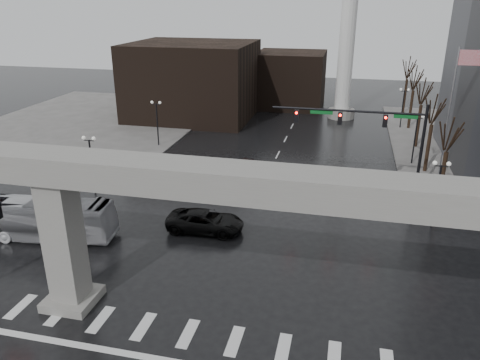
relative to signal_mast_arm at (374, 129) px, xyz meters
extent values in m
plane|color=black|center=(-8.99, -18.80, -5.83)|extent=(160.00, 160.00, 0.00)
cube|color=slate|center=(-34.99, 17.20, -5.75)|extent=(28.00, 36.00, 0.15)
cube|color=gray|center=(-8.99, -18.80, 2.17)|extent=(48.00, 2.20, 1.40)
cube|color=gray|center=(-15.99, -18.80, -2.18)|extent=(1.60, 1.60, 7.30)
cube|color=gray|center=(-15.99, -18.80, -5.58)|extent=(2.60, 2.60, 0.50)
cube|color=black|center=(-22.99, 23.20, -0.83)|extent=(16.00, 14.00, 10.00)
cube|color=black|center=(-10.99, 33.20, -1.83)|extent=(10.00, 10.00, 8.00)
cylinder|color=white|center=(-2.99, 27.20, 9.17)|extent=(2.00, 2.00, 30.00)
cylinder|color=gray|center=(-2.99, 27.20, -5.23)|extent=(3.60, 3.60, 1.20)
cylinder|color=black|center=(3.81, 0.00, -1.83)|extent=(0.24, 0.24, 8.00)
cylinder|color=black|center=(-2.19, 0.00, 1.37)|extent=(12.00, 0.18, 0.18)
cube|color=black|center=(0.81, 0.00, 0.72)|extent=(0.35, 0.30, 1.00)
cube|color=black|center=(-2.69, 0.00, 0.72)|extent=(0.35, 0.30, 1.00)
cube|color=black|center=(-6.19, 0.00, 0.72)|extent=(0.35, 0.30, 1.00)
sphere|color=#FF0C05|center=(0.81, -0.18, 1.02)|extent=(0.20, 0.20, 0.20)
cube|color=#0D5F23|center=(2.31, 0.00, 1.17)|extent=(1.80, 0.05, 0.35)
cube|color=#0D5F23|center=(-4.19, 0.00, 1.17)|extent=(1.80, 0.05, 0.35)
cylinder|color=silver|center=(6.01, 3.20, 0.17)|extent=(0.12, 0.12, 12.00)
cube|color=red|center=(7.01, 3.20, 5.37)|extent=(2.00, 0.03, 1.20)
cylinder|color=black|center=(4.51, -4.80, -3.43)|extent=(0.14, 0.14, 4.80)
cube|color=black|center=(4.51, -4.80, -1.08)|extent=(0.90, 0.06, 0.06)
sphere|color=silver|center=(4.06, -4.80, -0.88)|extent=(0.32, 0.32, 0.32)
sphere|color=silver|center=(4.96, -4.80, -0.88)|extent=(0.32, 0.32, 0.32)
cylinder|color=black|center=(4.51, 9.20, -3.43)|extent=(0.14, 0.14, 4.80)
cube|color=black|center=(4.51, 9.20, -1.08)|extent=(0.90, 0.06, 0.06)
sphere|color=silver|center=(4.06, 9.20, -0.88)|extent=(0.32, 0.32, 0.32)
sphere|color=silver|center=(4.96, 9.20, -0.88)|extent=(0.32, 0.32, 0.32)
cylinder|color=black|center=(4.51, 23.20, -3.43)|extent=(0.14, 0.14, 4.80)
cube|color=black|center=(4.51, 23.20, -1.08)|extent=(0.90, 0.06, 0.06)
sphere|color=silver|center=(4.06, 23.20, -0.88)|extent=(0.32, 0.32, 0.32)
sphere|color=silver|center=(4.96, 23.20, -0.88)|extent=(0.32, 0.32, 0.32)
cylinder|color=black|center=(-22.49, -4.80, -3.43)|extent=(0.14, 0.14, 4.80)
cube|color=black|center=(-22.49, -4.80, -1.08)|extent=(0.90, 0.06, 0.06)
sphere|color=silver|center=(-22.94, -4.80, -0.88)|extent=(0.32, 0.32, 0.32)
sphere|color=silver|center=(-22.04, -4.80, -0.88)|extent=(0.32, 0.32, 0.32)
cylinder|color=black|center=(-22.49, 9.20, -3.43)|extent=(0.14, 0.14, 4.80)
cube|color=black|center=(-22.49, 9.20, -1.08)|extent=(0.90, 0.06, 0.06)
sphere|color=silver|center=(-22.94, 9.20, -0.88)|extent=(0.32, 0.32, 0.32)
sphere|color=silver|center=(-22.04, 9.20, -0.88)|extent=(0.32, 0.32, 0.32)
cylinder|color=black|center=(-22.49, 23.20, -3.43)|extent=(0.14, 0.14, 4.80)
cube|color=black|center=(-22.49, 23.20, -1.08)|extent=(0.90, 0.06, 0.06)
sphere|color=silver|center=(-22.94, 23.20, -0.88)|extent=(0.32, 0.32, 0.32)
sphere|color=silver|center=(-22.04, 23.20, -0.88)|extent=(0.32, 0.32, 0.32)
cylinder|color=black|center=(5.51, -0.80, -3.55)|extent=(0.34, 0.34, 4.55)
cylinder|color=black|center=(5.51, -0.80, 0.18)|extent=(0.12, 1.52, 2.98)
cylinder|color=black|center=(6.01, -0.55, -0.05)|extent=(0.83, 1.14, 2.51)
cylinder|color=black|center=(5.51, 7.20, -3.50)|extent=(0.34, 0.34, 4.66)
cylinder|color=black|center=(5.51, 7.20, 0.32)|extent=(0.12, 1.55, 3.05)
cylinder|color=black|center=(6.01, 7.45, 0.08)|extent=(0.85, 1.16, 2.57)
cylinder|color=black|center=(5.51, 15.20, -3.45)|extent=(0.34, 0.34, 4.76)
cylinder|color=black|center=(5.51, 15.20, 0.46)|extent=(0.12, 1.59, 3.11)
cylinder|color=black|center=(6.01, 15.45, 0.22)|extent=(0.86, 1.18, 2.62)
cylinder|color=black|center=(5.51, 23.20, -3.40)|extent=(0.34, 0.34, 4.87)
cylinder|color=black|center=(5.51, 23.20, 0.60)|extent=(0.12, 1.62, 3.18)
cylinder|color=black|center=(6.01, 23.45, 0.35)|extent=(0.88, 1.20, 2.68)
cylinder|color=black|center=(5.51, 31.20, -3.34)|extent=(0.34, 0.34, 4.97)
cylinder|color=black|center=(5.51, 31.20, 0.74)|extent=(0.12, 1.65, 3.25)
cylinder|color=black|center=(6.01, 31.45, 0.48)|extent=(0.89, 1.23, 2.74)
imported|color=black|center=(-11.38, -9.07, -5.07)|extent=(5.58, 2.73, 1.52)
imported|color=#B6B6BB|center=(-22.26, -12.57, -4.37)|extent=(10.71, 3.72, 2.92)
imported|color=black|center=(-11.45, 2.54, -5.13)|extent=(2.27, 4.30, 1.40)
camera|label=1|loc=(-2.15, -37.62, 9.92)|focal=35.00mm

